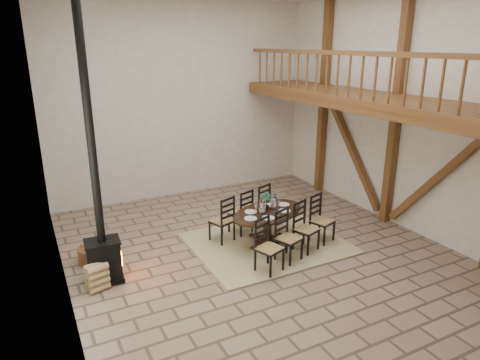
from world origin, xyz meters
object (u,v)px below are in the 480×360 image
dining_table (270,228)px  log_basket (91,254)px  wood_stove (100,220)px  log_stack (97,277)px

dining_table → log_basket: (-3.37, 0.88, -0.20)m
dining_table → wood_stove: bearing=158.9°
dining_table → log_basket: 3.49m
log_stack → log_basket: bearing=86.6°
dining_table → wood_stove: wood_stove is taller
wood_stove → log_basket: (-0.11, 0.77, -0.98)m
log_basket → wood_stove: bearing=-81.9°
log_basket → dining_table: bearing=-14.6°
wood_stove → log_basket: wood_stove is taller
log_basket → log_stack: size_ratio=0.99×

